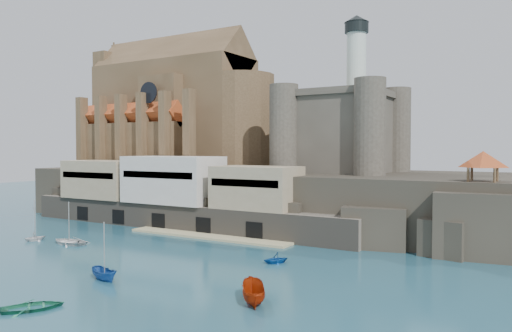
{
  "coord_description": "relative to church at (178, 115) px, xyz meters",
  "views": [
    {
      "loc": [
        50.63,
        -46.84,
        14.42
      ],
      "look_at": [
        2.73,
        32.0,
        11.2
      ],
      "focal_mm": 35.0,
      "sensor_mm": 36.0,
      "label": 1
    }
  ],
  "objects": [
    {
      "name": "ground",
      "position": [
        24.13,
        -41.85,
        -22.13
      ],
      "size": [
        300.0,
        300.0,
        0.0
      ],
      "primitive_type": "plane",
      "color": "#1B4759",
      "rests_on": "ground"
    },
    {
      "name": "promontory",
      "position": [
        23.94,
        -2.48,
        -17.2
      ],
      "size": [
        100.0,
        36.0,
        10.0
      ],
      "color": "black",
      "rests_on": "ground"
    },
    {
      "name": "quay",
      "position": [
        13.94,
        -18.78,
        -16.06
      ],
      "size": [
        70.0,
        12.0,
        13.05
      ],
      "color": "#655C50",
      "rests_on": "ground"
    },
    {
      "name": "church",
      "position": [
        0.0,
        0.0,
        0.0
      ],
      "size": [
        47.0,
        25.93,
        30.51
      ],
      "color": "brown",
      "rests_on": "promontory"
    },
    {
      "name": "castle_keep",
      "position": [
        40.21,
        -0.78,
        -3.81
      ],
      "size": [
        21.2,
        21.2,
        29.3
      ],
      "color": "#443F35",
      "rests_on": "promontory"
    },
    {
      "name": "rock_outcrop",
      "position": [
        66.13,
        -16.01,
        -18.11
      ],
      "size": [
        14.5,
        10.5,
        8.7
      ],
      "color": "black",
      "rests_on": "ground"
    },
    {
      "name": "pavilion",
      "position": [
        66.13,
        -15.85,
        -9.4
      ],
      "size": [
        6.4,
        6.4,
        5.4
      ],
      "color": "brown",
      "rests_on": "rock_outcrop"
    },
    {
      "name": "boat_2",
      "position": [
        32.34,
        -50.94,
        -22.13
      ],
      "size": [
        2.14,
        2.11,
        4.52
      ],
      "primitive_type": "imported",
      "rotation": [
        0.0,
        0.0,
        1.3
      ],
      "color": "#1E4C93",
      "rests_on": "ground"
    },
    {
      "name": "boat_3",
      "position": [
        34.68,
        -61.27,
        -22.13
      ],
      "size": [
        3.77,
        3.04,
        5.32
      ],
      "primitive_type": "imported",
      "rotation": [
        0.0,
        0.0,
        2.55
      ],
      "color": "#23805C",
      "rests_on": "ground"
    },
    {
      "name": "boat_4",
      "position": [
        4.9,
        -40.38,
        -22.13
      ],
      "size": [
        3.11,
        2.25,
        3.28
      ],
      "primitive_type": "imported",
      "rotation": [
        0.0,
        0.0,
        2.95
      ],
      "color": "silver",
      "rests_on": "ground"
    },
    {
      "name": "boat_5",
      "position": [
        50.5,
        -49.29,
        -22.13
      ],
      "size": [
        2.99,
        3.0,
        5.63
      ],
      "primitive_type": "imported",
      "rotation": [
        0.0,
        0.0,
        3.76
      ],
      "color": "#982606",
      "rests_on": "ground"
    },
    {
      "name": "boat_6",
      "position": [
        11.52,
        -39.22,
        -22.13
      ],
      "size": [
        1.32,
        4.51,
        6.31
      ],
      "primitive_type": "imported",
      "rotation": [
        0.0,
        0.0,
        4.71
      ],
      "color": "silver",
      "rests_on": "ground"
    },
    {
      "name": "boat_7",
      "position": [
        44.53,
        -34.15,
        -22.13
      ],
      "size": [
        3.31,
        3.05,
        3.28
      ],
      "primitive_type": "imported",
      "rotation": [
        0.0,
        0.0,
        5.67
      ],
      "color": "#0F4694",
      "rests_on": "ground"
    }
  ]
}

